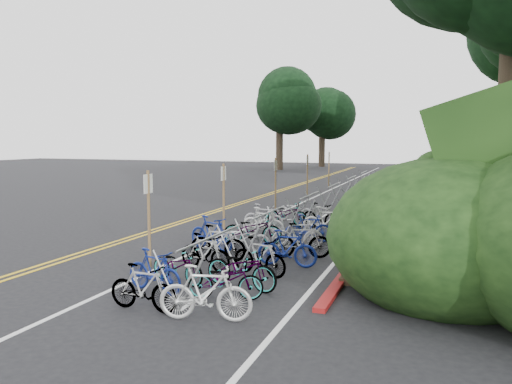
# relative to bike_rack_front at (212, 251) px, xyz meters

# --- Properties ---
(ground) EXTENTS (120.00, 120.00, 0.00)m
(ground) POSITION_rel_bike_rack_front_xyz_m (-3.12, 1.34, -0.90)
(ground) COLOR black
(ground) RESTS_ON ground
(road_markings) EXTENTS (7.47, 80.00, 0.01)m
(road_markings) POSITION_rel_bike_rack_front_xyz_m (-2.49, 11.43, -0.89)
(road_markings) COLOR gold
(road_markings) RESTS_ON ground
(red_curb) EXTENTS (0.25, 28.00, 0.10)m
(red_curb) POSITION_rel_bike_rack_front_xyz_m (2.58, 13.34, -0.85)
(red_curb) COLOR maroon
(red_curb) RESTS_ON ground
(tree_cluster) EXTENTS (32.28, 53.90, 18.08)m
(tree_cluster) POSITION_rel_bike_rack_front_xyz_m (6.64, 23.37, 10.40)
(tree_cluster) COLOR #2D2319
(tree_cluster) RESTS_ON ground
(bike_rack_front) EXTENTS (1.17, 3.21, 1.22)m
(bike_rack_front) POSITION_rel_bike_rack_front_xyz_m (0.00, 0.00, 0.00)
(bike_rack_front) COLOR gray
(bike_rack_front) RESTS_ON ground
(bike_racks_rest) EXTENTS (1.14, 23.00, 1.17)m
(bike_racks_rest) POSITION_rel_bike_rack_front_xyz_m (-0.12, 14.34, -0.04)
(bike_racks_rest) COLOR gray
(bike_racks_rest) RESTS_ON ground
(signpost_near) EXTENTS (0.08, 0.40, 2.55)m
(signpost_near) POSITION_rel_bike_rack_front_xyz_m (-2.42, 1.29, 0.56)
(signpost_near) COLOR brown
(signpost_near) RESTS_ON ground
(signposts_rest) EXTENTS (0.08, 18.40, 2.50)m
(signposts_rest) POSITION_rel_bike_rack_front_xyz_m (-2.52, 15.34, 0.53)
(signposts_rest) COLOR brown
(signposts_rest) RESTS_ON ground
(bike_front) EXTENTS (1.04, 1.81, 1.05)m
(bike_front) POSITION_rel_bike_rack_front_xyz_m (-1.73, 3.63, -0.37)
(bike_front) COLOR navy
(bike_front) RESTS_ON ground
(bike_valet) EXTENTS (3.24, 13.38, 1.06)m
(bike_valet) POSITION_rel_bike_rack_front_xyz_m (-0.16, 3.63, -0.42)
(bike_valet) COLOR slate
(bike_valet) RESTS_ON ground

